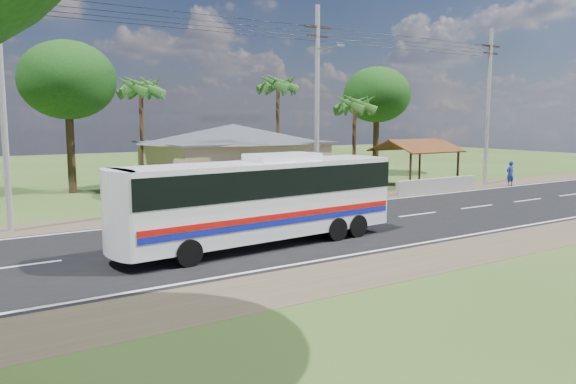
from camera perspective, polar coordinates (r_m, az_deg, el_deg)
name	(u,v)px	position (r m, az deg, el deg)	size (l,w,h in m)	color
ground	(347,224)	(25.60, 5.99, -3.25)	(120.00, 120.00, 0.00)	#2D4819
road	(347,224)	(25.59, 5.99, -3.23)	(120.00, 16.00, 0.03)	black
house	(233,151)	(36.69, -5.60, 4.14)	(12.40, 10.00, 5.00)	tan
waiting_shed	(416,148)	(40.28, 12.87, 4.41)	(5.20, 4.48, 3.35)	#372414
concrete_barrier	(437,185)	(37.76, 14.86, 0.68)	(7.00, 0.30, 0.90)	#9E9E99
utility_poles	(312,100)	(31.95, 2.50, 9.29)	(32.80, 2.22, 11.00)	#9E9E99
palm_near	(355,105)	(39.70, 6.80, 8.81)	(2.80, 2.80, 6.70)	#47301E
palm_mid	(278,85)	(41.36, -1.04, 10.81)	(2.80, 2.80, 8.20)	#47301E
palm_far	(141,88)	(37.50, -14.75, 10.18)	(2.80, 2.80, 7.70)	#47301E
tree_behind_house	(67,81)	(38.41, -21.50, 10.49)	(6.00, 6.00, 9.61)	#47301E
tree_behind_shed	(377,95)	(47.76, 9.01, 9.70)	(5.60, 5.60, 9.02)	#47301E
coach_bus	(263,194)	(20.88, -2.56, -0.19)	(11.20, 3.17, 3.43)	white
motorcycle	(349,191)	(33.40, 6.25, 0.11)	(0.65, 1.87, 0.98)	black
person	(510,174)	(42.75, 21.63, 1.75)	(0.64, 0.42, 1.77)	navy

